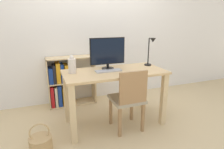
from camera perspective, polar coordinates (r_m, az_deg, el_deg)
ground_plane at (r=2.78m, az=0.75°, el=-14.28°), size 10.00×10.00×0.00m
wall_back at (r=3.38m, az=-5.70°, el=14.20°), size 8.00×0.05×2.60m
desk at (r=2.53m, az=0.80°, el=-2.21°), size 1.35×0.64×0.76m
monitor at (r=2.54m, az=-1.34°, el=6.81°), size 0.49×0.17×0.43m
keyboard at (r=2.46m, az=-1.05°, el=1.14°), size 0.35×0.12×0.02m
vase at (r=2.41m, az=-12.08°, el=2.73°), size 0.10×0.10×0.23m
desk_lamp at (r=2.76m, az=11.72°, el=7.59°), size 0.10×0.19×0.41m
chair at (r=2.41m, az=5.08°, el=-7.14°), size 0.40×0.40×0.84m
bookshelf at (r=3.25m, az=-14.52°, el=-2.21°), size 0.79×0.28×0.83m
basket at (r=2.37m, az=-20.91°, el=-18.88°), size 0.25×0.25×0.33m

